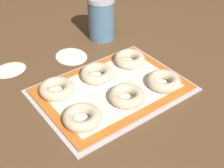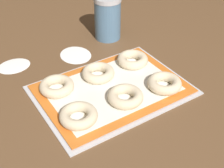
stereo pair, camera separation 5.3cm
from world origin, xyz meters
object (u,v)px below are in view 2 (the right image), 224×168
(bagel_front_left, at_px, (78,116))
(bagel_back_center, at_px, (98,73))
(baking_tray, at_px, (112,90))
(bagel_back_left, at_px, (57,86))
(bagel_front_center, at_px, (125,97))
(flour_canister, at_px, (108,17))
(bagel_front_right, at_px, (164,83))
(bagel_back_right, at_px, (133,60))

(bagel_front_left, distance_m, bagel_back_center, 0.20)
(baking_tray, height_order, bagel_back_left, bagel_back_left)
(baking_tray, distance_m, bagel_front_center, 0.07)
(bagel_back_center, bearing_deg, bagel_front_center, -87.82)
(bagel_front_left, height_order, bagel_back_center, same)
(baking_tray, xyz_separation_m, flour_canister, (0.17, 0.30, 0.08))
(bagel_front_left, relative_size, bagel_front_center, 1.00)
(flour_canister, bearing_deg, bagel_back_left, -145.65)
(bagel_front_center, bearing_deg, baking_tray, 90.05)
(bagel_front_right, xyz_separation_m, bagel_back_right, (-0.00, 0.16, 0.00))
(baking_tray, height_order, bagel_back_center, bagel_back_center)
(bagel_front_left, xyz_separation_m, bagel_back_left, (0.01, 0.15, 0.00))
(baking_tray, xyz_separation_m, bagel_back_left, (-0.14, 0.08, 0.02))
(bagel_front_right, bearing_deg, bagel_front_left, 177.19)
(baking_tray, height_order, bagel_front_left, bagel_front_left)
(bagel_back_left, bearing_deg, bagel_front_right, -30.12)
(bagel_front_right, height_order, flour_canister, flour_canister)
(baking_tray, height_order, flour_canister, flour_canister)
(baking_tray, bearing_deg, bagel_front_center, -89.95)
(bagel_front_left, bearing_deg, baking_tray, 24.55)
(flour_canister, bearing_deg, baking_tray, -119.96)
(baking_tray, distance_m, bagel_front_left, 0.17)
(bagel_back_center, height_order, flour_canister, flour_canister)
(baking_tray, bearing_deg, bagel_back_left, 151.15)
(bagel_front_right, xyz_separation_m, flour_canister, (0.03, 0.38, 0.06))
(bagel_front_center, bearing_deg, bagel_back_left, 133.95)
(baking_tray, distance_m, bagel_back_right, 0.15)
(bagel_front_right, distance_m, flour_canister, 0.38)
(flour_canister, bearing_deg, bagel_front_right, -95.25)
(bagel_front_left, bearing_deg, bagel_back_right, 27.27)
(bagel_back_left, distance_m, bagel_back_center, 0.14)
(bagel_front_left, bearing_deg, bagel_back_center, 44.21)
(bagel_front_right, xyz_separation_m, bagel_back_center, (-0.14, 0.16, 0.00))
(baking_tray, relative_size, bagel_front_left, 4.33)
(bagel_back_left, xyz_separation_m, bagel_back_right, (0.28, -0.00, 0.00))
(baking_tray, height_order, bagel_front_center, bagel_front_center)
(bagel_front_center, height_order, bagel_back_right, same)
(bagel_front_left, distance_m, bagel_front_right, 0.29)
(bagel_back_left, bearing_deg, bagel_back_right, -0.65)
(baking_tray, relative_size, bagel_back_center, 4.33)
(bagel_front_left, relative_size, flour_canister, 0.63)
(bagel_front_center, distance_m, bagel_back_right, 0.20)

